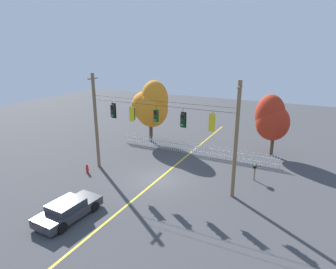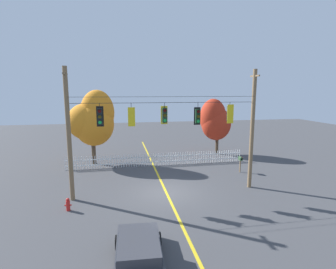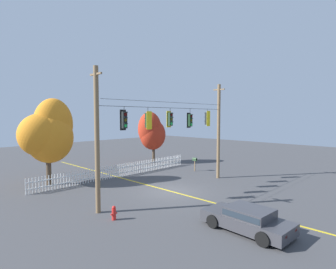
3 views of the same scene
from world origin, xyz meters
name	(u,v)px [view 3 (image 3 of 3)]	position (x,y,z in m)	size (l,w,h in m)	color
ground	(171,191)	(0.00, 0.00, 0.00)	(80.00, 80.00, 0.00)	#424244
lane_centerline_stripe	(171,191)	(0.00, 0.00, 0.00)	(0.16, 36.00, 0.01)	gold
signal_support_span	(171,134)	(0.00, 0.00, 4.16)	(12.21, 1.10, 8.16)	brown
traffic_signal_northbound_primary	(124,120)	(-4.11, 0.01, 5.20)	(0.43, 0.38, 1.43)	black
traffic_signal_southbound_primary	(148,120)	(-2.21, -0.01, 5.16)	(0.43, 0.38, 1.44)	black
traffic_signal_eastbound_side	(170,119)	(-0.12, 0.01, 5.21)	(0.43, 0.38, 1.37)	black
traffic_signal_westbound_side	(190,120)	(2.07, 0.01, 5.11)	(0.43, 0.38, 1.47)	black
traffic_signal_northbound_secondary	(207,118)	(4.28, -0.01, 5.24)	(0.43, 0.38, 1.39)	black
white_picket_fence	(121,170)	(0.39, 6.59, 0.57)	(16.09, 0.06, 1.13)	white
autumn_maple_near_fence	(48,133)	(-5.33, 8.23, 4.10)	(4.22, 3.35, 6.84)	#473828
autumn_maple_mid	(151,132)	(6.98, 9.80, 3.61)	(3.28, 2.83, 5.93)	#473828
parked_car	(247,219)	(-2.38, -7.20, 0.60)	(2.12, 4.28, 1.15)	#38383D
fire_hydrant	(114,213)	(-5.96, -1.53, 0.37)	(0.38, 0.22, 0.75)	red
roadside_mailbox	(195,160)	(6.88, 3.33, 1.09)	(0.25, 0.44, 1.34)	brown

